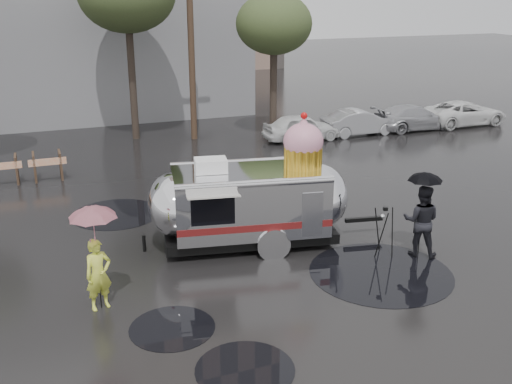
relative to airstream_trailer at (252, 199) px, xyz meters
name	(u,v)px	position (x,y,z in m)	size (l,w,h in m)	color
ground	(246,280)	(-0.91, -2.01, -1.28)	(120.00, 120.00, 0.00)	black
puddles	(259,263)	(-0.27, -1.26, -1.28)	(8.64, 11.15, 0.01)	black
utility_pole	(191,35)	(1.59, 11.99, 3.34)	(1.60, 0.28, 9.00)	#473323
tree_right	(274,25)	(5.09, 10.99, 3.77)	(3.36, 3.36, 6.42)	#382D26
barricade_row	(3,170)	(-6.46, 7.95, -0.76)	(4.30, 0.80, 1.00)	#473323
parked_cars	(393,117)	(10.87, 9.99, -0.56)	(13.20, 1.90, 1.50)	silver
airstream_trailer	(252,199)	(0.00, 0.00, 0.00)	(6.71, 2.99, 3.65)	silver
person_left	(98,275)	(-4.31, -2.09, -0.48)	(0.58, 0.39, 1.61)	#DEEA47
umbrella_pink	(94,224)	(-4.31, -2.09, 0.69)	(1.25, 1.25, 2.40)	pink
person_right	(421,221)	(3.82, -2.24, -0.33)	(0.92, 0.51, 1.91)	black
umbrella_black	(425,186)	(3.82, -2.24, 0.63)	(1.08, 1.08, 2.28)	black
tripod	(384,228)	(2.93, -1.91, -0.51)	(0.54, 0.54, 1.34)	black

